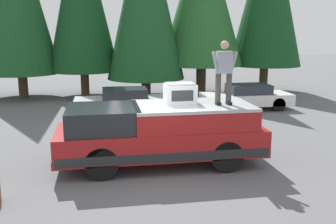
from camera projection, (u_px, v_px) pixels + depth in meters
ground_plane at (154, 171)px, 10.15m from camera, size 90.00×90.00×0.00m
pickup_truck at (161, 133)px, 10.48m from camera, size 2.01×5.54×1.65m
compressor_unit at (180, 93)px, 10.55m from camera, size 0.65×0.84×0.56m
person_on_truck_bed at (224, 71)px, 10.24m from camera, size 0.29×0.72×1.69m
parked_car_white at (247, 97)px, 17.98m from camera, size 1.64×4.10×1.16m
parked_car_silver at (123, 102)px, 16.77m from camera, size 1.64×4.10×1.16m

